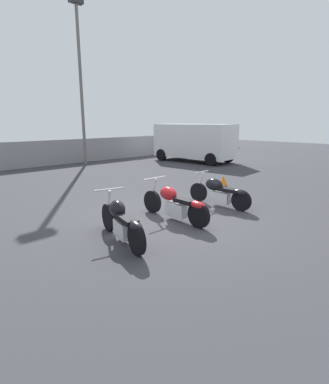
{
  "coord_description": "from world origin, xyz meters",
  "views": [
    {
      "loc": [
        -5.06,
        -5.02,
        2.35
      ],
      "look_at": [
        0.0,
        0.09,
        0.65
      ],
      "focal_mm": 28.0,
      "sensor_mm": 36.0,
      "label": 1
    }
  ],
  "objects_px": {
    "motorcycle_slot_0": "(122,222)",
    "parked_van": "(194,141)",
    "motorcycle_slot_2": "(220,192)",
    "motorcycle_slot_1": "(175,204)",
    "traffic_cone_near": "(223,180)",
    "light_pole_left": "(80,73)"
  },
  "relations": [
    {
      "from": "motorcycle_slot_0",
      "to": "parked_van",
      "type": "xyz_separation_m",
      "value": [
        10.51,
        6.92,
        0.8
      ]
    },
    {
      "from": "parked_van",
      "to": "motorcycle_slot_2",
      "type": "bearing_deg",
      "value": -140.3
    },
    {
      "from": "motorcycle_slot_1",
      "to": "motorcycle_slot_2",
      "type": "relative_size",
      "value": 1.1
    },
    {
      "from": "motorcycle_slot_2",
      "to": "motorcycle_slot_1",
      "type": "bearing_deg",
      "value": 177.15
    },
    {
      "from": "motorcycle_slot_0",
      "to": "parked_van",
      "type": "bearing_deg",
      "value": 47.66
    },
    {
      "from": "motorcycle_slot_2",
      "to": "traffic_cone_near",
      "type": "height_order",
      "value": "motorcycle_slot_2"
    },
    {
      "from": "light_pole_left",
      "to": "traffic_cone_near",
      "type": "bearing_deg",
      "value": -84.74
    },
    {
      "from": "motorcycle_slot_0",
      "to": "motorcycle_slot_1",
      "type": "distance_m",
      "value": 1.75
    },
    {
      "from": "light_pole_left",
      "to": "motorcycle_slot_0",
      "type": "relative_size",
      "value": 4.15
    },
    {
      "from": "light_pole_left",
      "to": "parked_van",
      "type": "relative_size",
      "value": 1.7
    },
    {
      "from": "parked_van",
      "to": "traffic_cone_near",
      "type": "distance_m",
      "value": 6.9
    },
    {
      "from": "light_pole_left",
      "to": "motorcycle_slot_2",
      "type": "distance_m",
      "value": 11.29
    },
    {
      "from": "motorcycle_slot_1",
      "to": "parked_van",
      "type": "bearing_deg",
      "value": 39.44
    },
    {
      "from": "traffic_cone_near",
      "to": "light_pole_left",
      "type": "bearing_deg",
      "value": 95.26
    },
    {
      "from": "motorcycle_slot_0",
      "to": "traffic_cone_near",
      "type": "xyz_separation_m",
      "value": [
        6.05,
        1.75,
        -0.24
      ]
    },
    {
      "from": "traffic_cone_near",
      "to": "parked_van",
      "type": "bearing_deg",
      "value": 49.19
    },
    {
      "from": "motorcycle_slot_0",
      "to": "light_pole_left",
      "type": "bearing_deg",
      "value": 77.47
    },
    {
      "from": "light_pole_left",
      "to": "traffic_cone_near",
      "type": "xyz_separation_m",
      "value": [
        0.8,
        -8.64,
        -4.66
      ]
    },
    {
      "from": "motorcycle_slot_2",
      "to": "motorcycle_slot_0",
      "type": "bearing_deg",
      "value": -178.98
    },
    {
      "from": "motorcycle_slot_0",
      "to": "motorcycle_slot_2",
      "type": "height_order",
      "value": "motorcycle_slot_0"
    },
    {
      "from": "motorcycle_slot_1",
      "to": "parked_van",
      "type": "xyz_separation_m",
      "value": [
        8.78,
        6.72,
        0.8
      ]
    },
    {
      "from": "motorcycle_slot_0",
      "to": "motorcycle_slot_1",
      "type": "bearing_deg",
      "value": 20.74
    }
  ]
}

